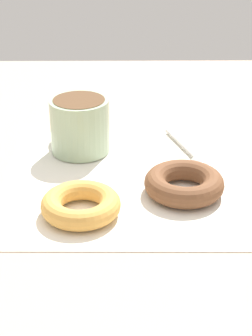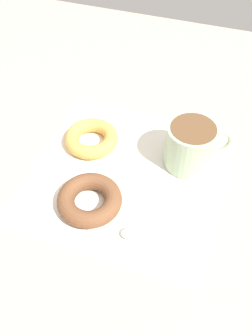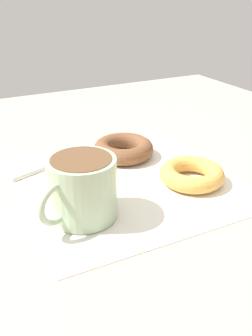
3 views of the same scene
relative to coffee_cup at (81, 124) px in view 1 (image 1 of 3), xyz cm
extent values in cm
cube|color=tan|center=(-6.65, 9.78, -5.82)|extent=(120.00, 120.00, 2.00)
cube|color=white|center=(-7.02, 10.29, -4.67)|extent=(35.07, 35.07, 0.30)
cylinder|color=#9EB793|center=(-0.09, 0.16, -0.20)|extent=(9.34, 9.34, 8.64)
cylinder|color=brown|center=(-0.09, 0.16, 3.92)|extent=(8.14, 8.14, 0.60)
torus|color=#9EB793|center=(2.33, -4.39, -0.20)|extent=(3.48, 5.49, 5.74)
torus|color=brown|center=(-15.40, 14.05, -3.00)|extent=(11.20, 11.20, 3.04)
torus|color=gold|center=(-1.33, 19.40, -3.13)|extent=(10.54, 10.54, 2.77)
ellipsoid|color=#B7B2A8|center=(-18.77, 5.43, -4.07)|extent=(3.43, 4.18, 0.90)
cylinder|color=#B7B2A8|center=(-16.52, -1.25, -4.24)|extent=(4.29, 11.30, 0.56)
camera|label=1|loc=(-6.35, 82.22, 35.11)|focal=60.00mm
camera|label=2|loc=(-49.17, -3.84, 48.81)|focal=40.00mm
camera|label=3|loc=(41.92, -14.64, 24.75)|focal=40.00mm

